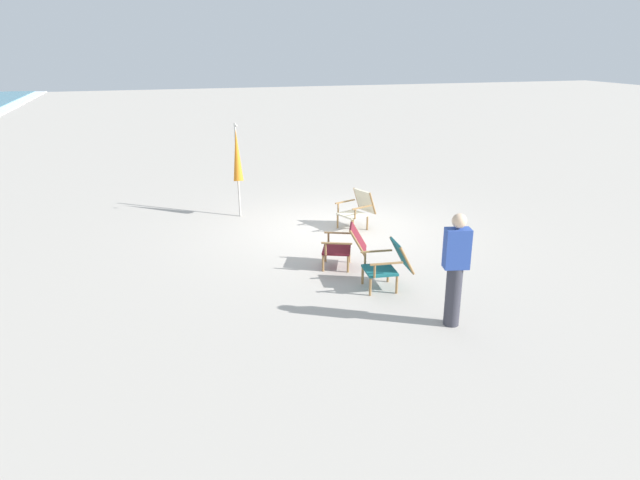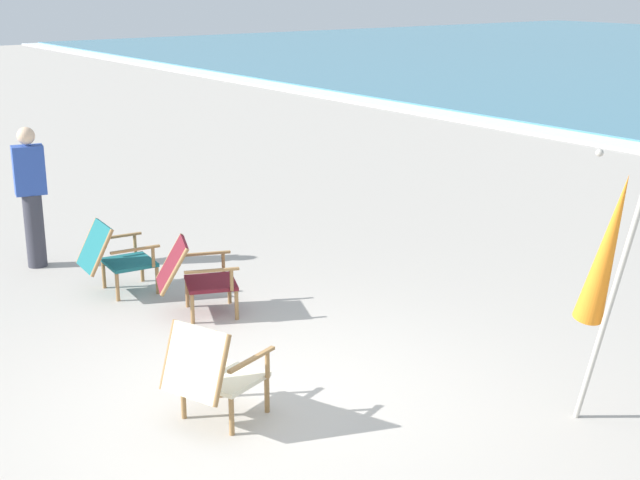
{
  "view_description": "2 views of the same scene",
  "coord_description": "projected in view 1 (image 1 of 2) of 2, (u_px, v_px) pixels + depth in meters",
  "views": [
    {
      "loc": [
        -10.9,
        3.53,
        3.78
      ],
      "look_at": [
        -2.15,
        0.97,
        0.6
      ],
      "focal_mm": 32.0,
      "sensor_mm": 36.0,
      "label": 1
    },
    {
      "loc": [
        5.42,
        -3.44,
        3.23
      ],
      "look_at": [
        -1.35,
        1.51,
        0.75
      ],
      "focal_mm": 50.0,
      "sensor_mm": 36.0,
      "label": 2
    }
  ],
  "objects": [
    {
      "name": "beach_chair_far_center",
      "position": [
        358.0,
        208.0,
        12.1
      ],
      "size": [
        0.77,
        0.84,
        0.81
      ],
      "color": "beige",
      "rests_on": "ground"
    },
    {
      "name": "person_near_chairs",
      "position": [
        455.0,
        269.0,
        7.78
      ],
      "size": [
        0.27,
        0.38,
        1.63
      ],
      "color": "#383842",
      "rests_on": "ground"
    },
    {
      "name": "umbrella_furled_orange",
      "position": [
        237.0,
        156.0,
        12.74
      ],
      "size": [
        0.56,
        0.25,
        2.08
      ],
      "color": "#B7B2A8",
      "rests_on": "ground"
    },
    {
      "name": "beach_chair_mid_center",
      "position": [
        346.0,
        245.0,
        9.96
      ],
      "size": [
        0.82,
        0.92,
        0.78
      ],
      "color": "maroon",
      "rests_on": "ground"
    },
    {
      "name": "ground_plane",
      "position": [
        336.0,
        230.0,
        12.06
      ],
      "size": [
        80.0,
        80.0,
        0.0
      ],
      "primitive_type": "plane",
      "color": "#B2AAA0"
    },
    {
      "name": "beach_chair_front_right",
      "position": [
        390.0,
        263.0,
        9.11
      ],
      "size": [
        0.64,
        0.8,
        0.79
      ],
      "color": "#196066",
      "rests_on": "ground"
    }
  ]
}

